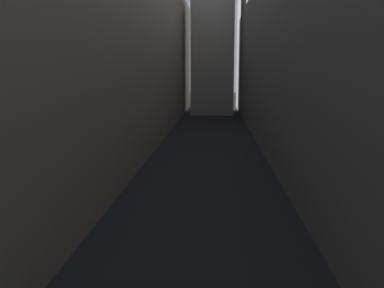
# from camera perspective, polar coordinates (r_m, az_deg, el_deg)

# --- Properties ---
(ground_plane) EXTENTS (264.00, 264.00, 0.00)m
(ground_plane) POSITION_cam_1_polar(r_m,az_deg,el_deg) (45.09, 2.22, -0.50)
(ground_plane) COLOR black
(building_block_left) EXTENTS (12.42, 108.00, 22.42)m
(building_block_left) POSITION_cam_1_polar(r_m,az_deg,el_deg) (48.16, -12.11, 13.34)
(building_block_left) COLOR gray
(building_block_left) RESTS_ON ground
(building_block_right) EXTENTS (11.35, 108.00, 24.84)m
(building_block_right) POSITION_cam_1_polar(r_m,az_deg,el_deg) (47.75, 16.37, 14.65)
(building_block_right) COLOR slate
(building_block_right) RESTS_ON ground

